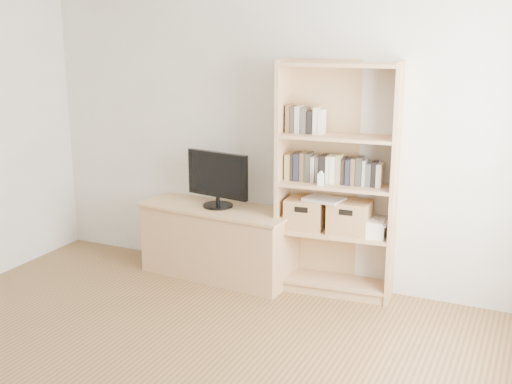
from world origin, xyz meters
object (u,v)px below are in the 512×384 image
Objects in this scene: tv_stand at (219,243)px; laptop at (324,199)px; bookshelf at (337,181)px; baby_monitor at (321,179)px; television at (218,180)px; basket_left at (305,214)px; basket_right at (350,217)px.

laptop reaches higher than tv_stand.
baby_monitor is at bearing -135.00° from bookshelf.
television reaches higher than basket_left.
laptop is (0.16, 0.00, 0.14)m from basket_left.
bookshelf is 6.20× the size of laptop.
basket_left is 0.37m from basket_right.
tv_stand is 4.34× the size of laptop.
television is at bearing 179.45° from bookshelf.
laptop is at bearing -3.27° from basket_left.
laptop is (0.95, 0.06, 0.49)m from tv_stand.
basket_right is (0.12, 0.00, -0.29)m from bookshelf.
bookshelf is 6.20× the size of basket_left.
basket_left is at bearing 8.04° from tv_stand.
bookshelf is 5.86× the size of basket_right.
tv_stand is 4.34× the size of basket_left.
bookshelf is 0.31m from basket_right.
bookshelf reaches higher than tv_stand.
tv_stand is at bearing -170.78° from television.
basket_left is at bearing -177.63° from basket_right.
television is (0.00, 0.00, 0.57)m from tv_stand.
baby_monitor is at bearing 2.11° from tv_stand.
tv_stand is 13.95× the size of baby_monitor.
basket_left is 0.95× the size of basket_right.
baby_monitor reaches higher than tv_stand.
bookshelf is (1.05, 0.08, 0.65)m from tv_stand.
television is at bearing 168.96° from baby_monitor.
laptop reaches higher than basket_left.
baby_monitor is 0.40m from basket_right.
television is 1.87× the size of basket_right.
bookshelf is 0.39m from basket_left.
television is 0.96m from baby_monitor.
baby_monitor is at bearing -81.75° from laptop.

